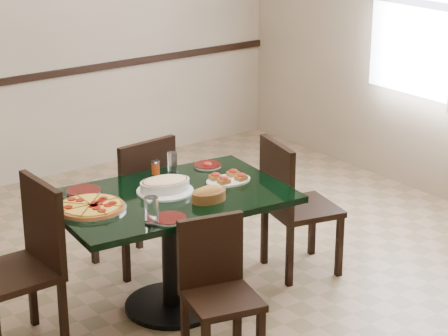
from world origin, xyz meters
TOP-DOWN VIEW (x-y plane):
  - floor at (0.00, 0.00)m, footprint 5.50×5.50m
  - room_shell at (1.02, 1.73)m, footprint 5.50×5.50m
  - main_table at (-0.28, 0.11)m, footprint 1.46×1.02m
  - chair_far at (-0.15, 0.70)m, footprint 0.47×0.47m
  - chair_near at (-0.38, -0.50)m, footprint 0.46×0.46m
  - chair_right at (0.63, 0.07)m, footprint 0.52×0.52m
  - chair_left at (-1.16, 0.23)m, footprint 0.46×0.46m
  - pepperoni_pizza at (-0.77, 0.18)m, footprint 0.40×0.40m
  - lasagna_casserole at (-0.28, 0.17)m, footprint 0.34×0.34m
  - bread_basket at (-0.15, -0.10)m, footprint 0.22×0.15m
  - bruschetta_platter at (0.13, 0.08)m, footprint 0.32×0.24m
  - side_plate_near at (-0.50, -0.20)m, footprint 0.19×0.19m
  - side_plate_far_r at (0.19, 0.39)m, footprint 0.18×0.18m
  - side_plate_far_l at (-0.67, 0.45)m, footprint 0.20×0.20m
  - napkin_setting at (-0.51, -0.17)m, footprint 0.16×0.16m
  - water_glass_a at (-0.05, 0.43)m, footprint 0.06×0.06m
  - water_glass_b at (-0.61, -0.21)m, footprint 0.08×0.08m
  - pepper_shaker at (-0.16, 0.46)m, footprint 0.05×0.05m

SIDE VIEW (x-z plane):
  - floor at x=0.00m, z-range 0.00..0.00m
  - chair_near at x=-0.38m, z-range 0.04..0.85m
  - chair_right at x=0.63m, z-range 0.06..0.98m
  - chair_far at x=-0.15m, z-range 0.06..0.98m
  - chair_left at x=-1.16m, z-range 0.06..1.03m
  - main_table at x=-0.28m, z-range 0.19..0.94m
  - napkin_setting at x=-0.51m, z-range 0.75..0.76m
  - side_plate_near at x=-0.50m, z-range 0.75..0.77m
  - side_plate_far_l at x=-0.67m, z-range 0.75..0.77m
  - side_plate_far_r at x=0.19m, z-range 0.74..0.77m
  - pepperoni_pizza at x=-0.77m, z-range 0.75..0.79m
  - bruschetta_platter at x=0.13m, z-range 0.75..0.80m
  - bread_basket at x=-0.15m, z-range 0.74..0.84m
  - lasagna_casserole at x=-0.28m, z-range 0.75..0.84m
  - pepper_shaker at x=-0.16m, z-range 0.75..0.84m
  - water_glass_a at x=-0.05m, z-range 0.75..0.88m
  - water_glass_b at x=-0.61m, z-range 0.75..0.91m
  - room_shell at x=1.02m, z-range -1.58..3.92m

